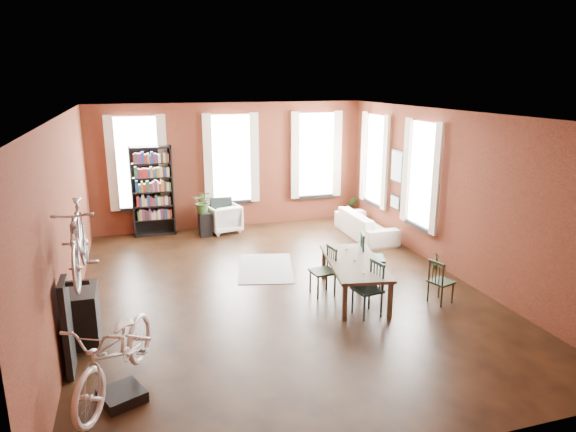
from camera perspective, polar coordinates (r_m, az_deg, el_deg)
name	(u,v)px	position (r m, az deg, el deg)	size (l,w,h in m)	color
room	(283,170)	(9.57, -0.53, 5.18)	(9.00, 9.04, 3.22)	black
dining_table	(354,279)	(9.24, 7.34, -6.95)	(0.89, 1.96, 0.67)	#483C2B
dining_chair_a	(367,289)	(8.54, 8.81, -8.06)	(0.42, 0.42, 0.90)	#193735
dining_chair_b	(323,271)	(9.23, 3.87, -6.15)	(0.41, 0.41, 0.88)	black
dining_chair_c	(441,281)	(9.30, 16.65, -6.98)	(0.36, 0.36, 0.78)	black
dining_chair_d	(372,258)	(9.86, 9.32, -4.64)	(0.45, 0.45, 0.98)	#193836
bookshelf	(153,191)	(13.01, -14.81, 2.67)	(1.00, 0.32, 2.20)	black
white_armchair	(224,217)	(13.07, -7.17, -0.10)	(0.75, 0.71, 0.78)	silver
cream_sofa	(366,220)	(12.72, 8.64, -0.49)	(2.08, 0.61, 0.81)	beige
striped_rug	(266,268)	(10.60, -2.50, -5.79)	(1.08, 1.73, 0.01)	black
bike_trainer	(122,396)	(6.86, -17.96, -18.45)	(0.47, 0.47, 0.14)	black
bike_wall_rack	(67,327)	(7.38, -23.32, -11.30)	(0.16, 0.60, 1.30)	black
console_table	(84,314)	(8.29, -21.70, -10.12)	(0.40, 0.80, 0.80)	black
plant_stand	(205,224)	(12.82, -9.20, -0.92)	(0.29, 0.29, 0.59)	black
plant_by_sofa	(351,213)	(14.43, 7.01, 0.32)	(0.34, 0.62, 0.28)	#275221
plant_small	(436,265)	(10.99, 16.11, -5.30)	(0.20, 0.37, 0.13)	#274F1F
bicycle_floor	(113,315)	(6.37, -18.84, -10.41)	(0.69, 1.04, 1.97)	beige
bicycle_hung	(76,216)	(6.86, -22.53, 0.03)	(0.47, 1.00, 1.66)	#A5A8AD
plant_on_stand	(203,204)	(12.69, -9.43, 1.29)	(0.50, 0.56, 0.44)	#2E5120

